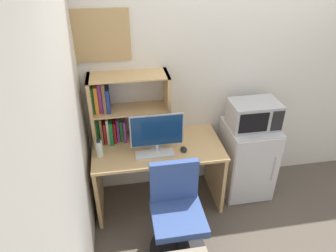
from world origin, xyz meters
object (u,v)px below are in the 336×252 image
object	(u,v)px
water_bottle	(99,149)
desk_chair	(177,217)
microwave	(254,114)
hutch_bookshelf	(118,110)
monitor	(157,132)
computer_mouse	(184,149)
mini_fridge	(247,159)
keyboard	(155,154)
wall_corkboard	(93,36)

from	to	relation	value
water_bottle	desk_chair	xyz separation A→B (m)	(0.65, -0.56, -0.45)
desk_chair	microwave	bearing A→B (deg)	35.52
hutch_bookshelf	monitor	distance (m)	0.47
monitor	computer_mouse	world-z (taller)	monitor
monitor	mini_fridge	distance (m)	1.17
microwave	keyboard	bearing A→B (deg)	-170.16
desk_chair	keyboard	bearing A→B (deg)	104.99
monitor	keyboard	distance (m)	0.23
water_bottle	wall_corkboard	xyz separation A→B (m)	(0.04, 0.39, 0.97)
keyboard	microwave	xyz separation A→B (m)	(1.06, 0.18, 0.24)
mini_fridge	microwave	distance (m)	0.57
monitor	keyboard	size ratio (longest dim) A/B	1.37
monitor	desk_chair	xyz separation A→B (m)	(0.10, -0.53, -0.60)
mini_fridge	desk_chair	xyz separation A→B (m)	(-0.93, -0.66, -0.05)
hutch_bookshelf	keyboard	world-z (taller)	hutch_bookshelf
keyboard	desk_chair	world-z (taller)	desk_chair
monitor	wall_corkboard	size ratio (longest dim) A/B	0.76
hutch_bookshelf	monitor	world-z (taller)	hutch_bookshelf
water_bottle	desk_chair	distance (m)	0.97
monitor	wall_corkboard	bearing A→B (deg)	140.63
keyboard	mini_fridge	distance (m)	1.13
monitor	computer_mouse	size ratio (longest dim) A/B	5.12
monitor	microwave	xyz separation A→B (m)	(1.03, 0.14, 0.02)
monitor	microwave	distance (m)	1.04
hutch_bookshelf	water_bottle	size ratio (longest dim) A/B	4.21
hutch_bookshelf	microwave	xyz separation A→B (m)	(1.38, -0.16, -0.09)
computer_mouse	wall_corkboard	xyz separation A→B (m)	(-0.77, 0.44, 1.04)
computer_mouse	microwave	world-z (taller)	microwave
computer_mouse	water_bottle	xyz separation A→B (m)	(-0.82, 0.05, 0.07)
keyboard	mini_fridge	size ratio (longest dim) A/B	0.43
water_bottle	wall_corkboard	size ratio (longest dim) A/B	0.27
microwave	hutch_bookshelf	bearing A→B (deg)	173.45
microwave	desk_chair	distance (m)	1.30
water_bottle	microwave	size ratio (longest dim) A/B	0.37
hutch_bookshelf	water_bottle	world-z (taller)	hutch_bookshelf
computer_mouse	hutch_bookshelf	bearing A→B (deg)	152.04
mini_fridge	hutch_bookshelf	bearing A→B (deg)	173.33
mini_fridge	microwave	world-z (taller)	microwave
monitor	water_bottle	world-z (taller)	monitor
computer_mouse	mini_fridge	size ratio (longest dim) A/B	0.12
keyboard	water_bottle	bearing A→B (deg)	171.98
desk_chair	water_bottle	bearing A→B (deg)	139.64
mini_fridge	computer_mouse	bearing A→B (deg)	-168.11
microwave	computer_mouse	bearing A→B (deg)	-167.90
keyboard	water_bottle	distance (m)	0.53
hutch_bookshelf	keyboard	xyz separation A→B (m)	(0.31, -0.34, -0.33)
keyboard	mini_fridge	world-z (taller)	mini_fridge
water_bottle	microwave	distance (m)	1.60
keyboard	computer_mouse	world-z (taller)	computer_mouse
hutch_bookshelf	monitor	xyz separation A→B (m)	(0.35, -0.30, -0.11)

